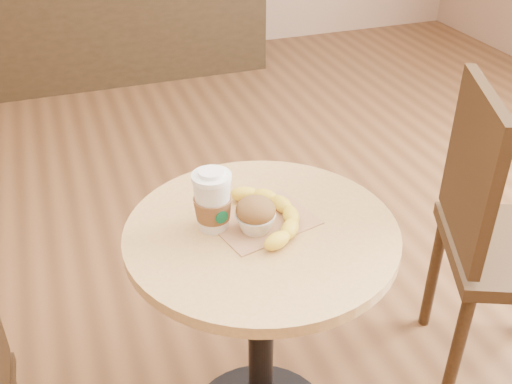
% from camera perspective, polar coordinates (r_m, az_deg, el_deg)
% --- Properties ---
extents(cafe_table, '(0.67, 0.67, 0.75)m').
position_cam_1_polar(cafe_table, '(1.59, 0.49, -10.23)').
color(cafe_table, black).
rests_on(cafe_table, ground).
extents(chair_right, '(0.58, 0.58, 0.99)m').
position_cam_1_polar(chair_right, '(1.91, 22.34, -3.78)').
color(chair_right, '#342312').
rests_on(chair_right, ground).
extents(service_counter, '(2.30, 0.65, 1.04)m').
position_cam_1_polar(service_counter, '(4.40, -14.69, 17.26)').
color(service_counter, black).
rests_on(service_counter, ground).
extents(kraft_bag, '(0.28, 0.23, 0.00)m').
position_cam_1_polar(kraft_bag, '(1.47, 0.69, -2.77)').
color(kraft_bag, '#AC7953').
rests_on(kraft_bag, cafe_table).
extents(coffee_cup, '(0.09, 0.10, 0.16)m').
position_cam_1_polar(coffee_cup, '(1.41, -4.16, -1.01)').
color(coffee_cup, silver).
rests_on(coffee_cup, cafe_table).
extents(muffin, '(0.10, 0.10, 0.09)m').
position_cam_1_polar(muffin, '(1.41, -0.04, -2.19)').
color(muffin, silver).
rests_on(muffin, kraft_bag).
extents(banana, '(0.16, 0.29, 0.04)m').
position_cam_1_polar(banana, '(1.46, 1.61, -2.04)').
color(banana, yellow).
rests_on(banana, kraft_bag).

